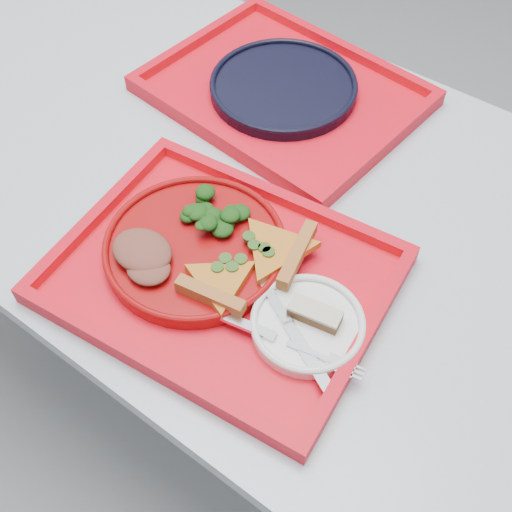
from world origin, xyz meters
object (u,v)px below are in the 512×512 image
at_px(tray_far, 283,95).
at_px(dessert_bar, 315,314).
at_px(tray_main, 221,278).
at_px(navy_plate, 283,88).
at_px(dinner_plate, 195,249).

bearing_deg(tray_far, dessert_bar, -44.70).
relative_size(tray_main, navy_plate, 1.73).
distance_m(navy_plate, dessert_bar, 0.48).
distance_m(tray_main, dessert_bar, 0.15).
height_order(navy_plate, dessert_bar, dessert_bar).
xyz_separation_m(tray_far, dessert_bar, (0.31, -0.37, 0.03)).
xyz_separation_m(tray_main, navy_plate, (-0.16, 0.38, 0.01)).
bearing_deg(dinner_plate, dessert_bar, 0.58).
relative_size(dinner_plate, dessert_bar, 3.54).
bearing_deg(tray_far, tray_main, -61.70).
bearing_deg(navy_plate, tray_far, 90.00).
xyz_separation_m(navy_plate, dessert_bar, (0.31, -0.37, 0.02)).
bearing_deg(dessert_bar, navy_plate, 119.29).
height_order(tray_far, dessert_bar, dessert_bar).
bearing_deg(dinner_plate, tray_main, -10.30).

